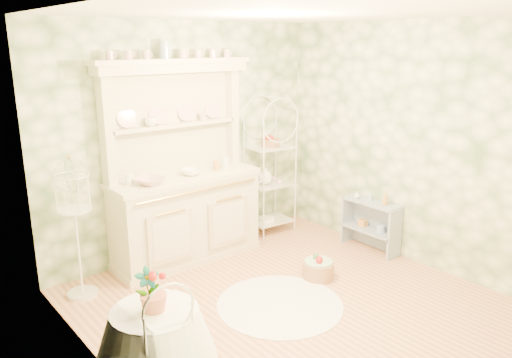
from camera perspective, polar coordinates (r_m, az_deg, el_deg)
floor at (r=5.03m, az=3.73°, el=-13.92°), size 3.60×3.60×0.00m
ceiling at (r=4.40m, az=4.37°, el=18.46°), size 3.60×3.60×0.00m
wall_left at (r=3.58m, az=-17.43°, el=-3.41°), size 3.60×3.60×0.00m
wall_right at (r=5.89m, az=16.90°, el=3.84°), size 3.60×3.60×0.00m
wall_back at (r=5.93m, az=-8.03°, el=4.44°), size 3.60×3.60×0.00m
wall_front at (r=3.51m, az=24.71°, el=-4.55°), size 3.60×3.60×0.00m
kitchen_dresser at (r=5.64m, az=-8.19°, el=1.73°), size 1.87×0.61×2.29m
bakers_rack at (r=6.52m, az=1.60°, el=0.96°), size 0.55×0.41×1.68m
side_shelf at (r=6.25m, az=12.95°, el=-5.33°), size 0.28×0.69×0.59m
birdcage_stand at (r=5.16m, az=-19.83°, el=-5.54°), size 0.37×0.37×1.40m
floor_basket at (r=5.49m, az=7.13°, el=-10.10°), size 0.34×0.34×0.22m
lace_rug at (r=4.99m, az=2.72°, el=-14.13°), size 1.32×1.32×0.01m
bowl_floral at (r=5.38m, az=-12.03°, el=-0.52°), size 0.40×0.40×0.07m
bowl_white at (r=5.68m, az=-7.40°, el=0.54°), size 0.23×0.23×0.07m
cup_left at (r=5.54m, az=-11.95°, el=6.22°), size 0.14×0.14×0.10m
cup_right at (r=5.88m, az=-6.13°, el=6.97°), size 0.10×0.10×0.09m
potted_geranium at (r=3.48m, az=-12.24°, el=-12.55°), size 0.19×0.15×0.31m
bottle_amber at (r=6.03m, az=14.56°, el=-2.28°), size 0.08×0.08×0.17m
bottle_blue at (r=6.16m, az=13.00°, el=-2.08°), size 0.05×0.05×0.10m
bottle_glass at (r=6.20m, az=11.45°, el=-1.93°), size 0.09×0.09×0.10m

